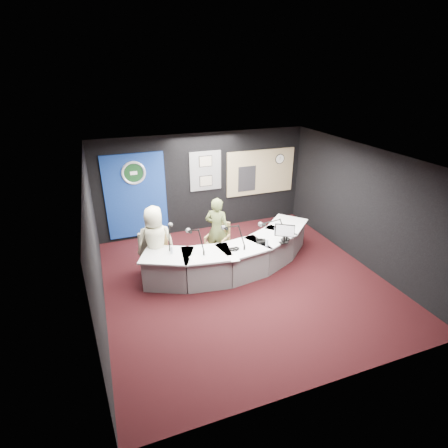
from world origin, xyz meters
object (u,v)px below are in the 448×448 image
object	(u,v)px
armchair_right	(217,244)
broadcast_desk	(234,255)
person_man	(155,242)
person_woman	(217,230)
armchair_left	(157,255)

from	to	relation	value
armchair_right	broadcast_desk	bearing A→B (deg)	-25.49
person_man	broadcast_desk	bearing A→B (deg)	173.78
person_woman	armchair_right	bearing A→B (deg)	38.79
person_woman	person_man	bearing A→B (deg)	46.47
armchair_right	person_man	size ratio (longest dim) A/B	0.50
broadcast_desk	person_man	distance (m)	1.83
broadcast_desk	armchair_right	xyz separation A→B (m)	(-0.20, 0.58, 0.05)
broadcast_desk	person_woman	bearing A→B (deg)	109.36
armchair_right	person_man	xyz separation A→B (m)	(-1.52, -0.21, 0.42)
armchair_left	person_woman	bearing A→B (deg)	25.80
armchair_left	person_man	size ratio (longest dim) A/B	0.63
armchair_right	person_man	bearing A→B (deg)	-127.18
broadcast_desk	person_man	bearing A→B (deg)	167.68
broadcast_desk	armchair_left	size ratio (longest dim) A/B	4.26
broadcast_desk	person_man	world-z (taller)	person_man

